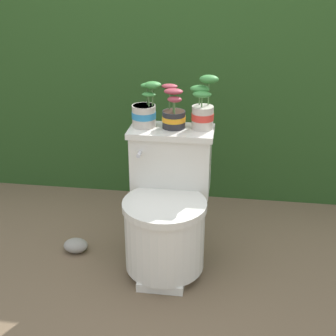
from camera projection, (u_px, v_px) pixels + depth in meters
name	position (u px, v px, depth m)	size (l,w,h in m)	color
ground_plane	(167.00, 272.00, 2.43)	(12.00, 12.00, 0.00)	brown
hedge_backdrop	(194.00, 83.00, 3.41)	(3.88, 1.02, 1.31)	#284C1E
toilet	(167.00, 211.00, 2.37)	(0.43, 0.56, 0.70)	silver
potted_plant_left	(145.00, 110.00, 2.36)	(0.15, 0.12, 0.23)	beige
potted_plant_midleft	(173.00, 114.00, 2.34)	(0.12, 0.13, 0.22)	#262628
potted_plant_middle	(203.00, 109.00, 2.32)	(0.14, 0.12, 0.27)	beige
garden_stone	(76.00, 245.00, 2.58)	(0.13, 0.11, 0.07)	gray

